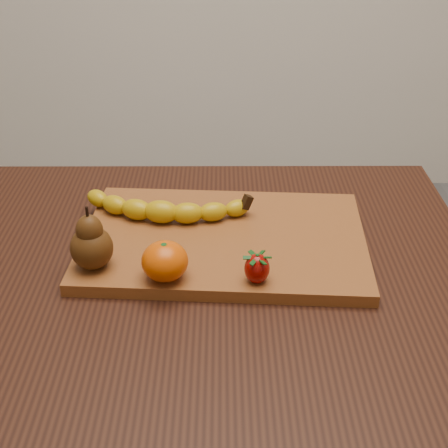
{
  "coord_description": "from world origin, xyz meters",
  "views": [
    {
      "loc": [
        0.09,
        -0.79,
        1.31
      ],
      "look_at": [
        0.1,
        0.06,
        0.8
      ],
      "focal_mm": 50.0,
      "sensor_mm": 36.0,
      "label": 1
    }
  ],
  "objects_px": {
    "cutting_board": "(224,240)",
    "table": "(164,314)",
    "pear": "(90,238)",
    "mandarin": "(165,261)"
  },
  "relations": [
    {
      "from": "pear",
      "to": "mandarin",
      "type": "distance_m",
      "value": 0.12
    },
    {
      "from": "table",
      "to": "pear",
      "type": "bearing_deg",
      "value": -162.12
    },
    {
      "from": "pear",
      "to": "table",
      "type": "bearing_deg",
      "value": 17.88
    },
    {
      "from": "table",
      "to": "mandarin",
      "type": "height_order",
      "value": "mandarin"
    },
    {
      "from": "cutting_board",
      "to": "table",
      "type": "bearing_deg",
      "value": -147.03
    },
    {
      "from": "mandarin",
      "to": "table",
      "type": "bearing_deg",
      "value": 102.01
    },
    {
      "from": "table",
      "to": "pear",
      "type": "distance_m",
      "value": 0.19
    },
    {
      "from": "pear",
      "to": "mandarin",
      "type": "relative_size",
      "value": 1.47
    },
    {
      "from": "pear",
      "to": "mandarin",
      "type": "xyz_separation_m",
      "value": [
        0.11,
        -0.03,
        -0.02
      ]
    },
    {
      "from": "cutting_board",
      "to": "pear",
      "type": "distance_m",
      "value": 0.22
    }
  ]
}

